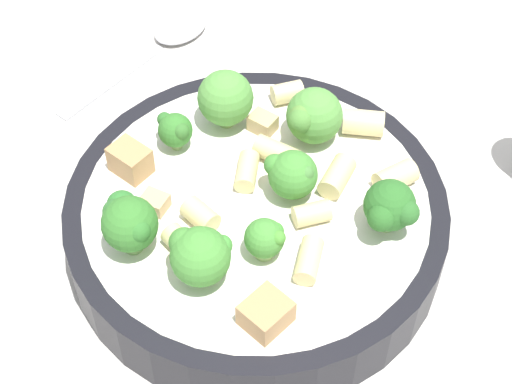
# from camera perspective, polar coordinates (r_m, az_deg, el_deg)

# --- Properties ---
(ground_plane) EXTENTS (2.00, 2.00, 0.00)m
(ground_plane) POSITION_cam_1_polar(r_m,az_deg,el_deg) (0.57, 0.00, -3.25)
(ground_plane) COLOR beige
(pasta_bowl) EXTENTS (0.24, 0.24, 0.04)m
(pasta_bowl) POSITION_cam_1_polar(r_m,az_deg,el_deg) (0.55, 0.00, -1.80)
(pasta_bowl) COLOR black
(pasta_bowl) RESTS_ON ground_plane
(broccoli_floret_0) EXTENTS (0.04, 0.04, 0.04)m
(broccoli_floret_0) POSITION_cam_1_polar(r_m,az_deg,el_deg) (0.57, -2.36, 6.21)
(broccoli_floret_0) COLOR #93B766
(broccoli_floret_0) RESTS_ON pasta_bowl
(broccoli_floret_1) EXTENTS (0.03, 0.02, 0.03)m
(broccoli_floret_1) POSITION_cam_1_polar(r_m,az_deg,el_deg) (0.50, 0.66, -3.11)
(broccoli_floret_1) COLOR #9EC175
(broccoli_floret_1) RESTS_ON pasta_bowl
(broccoli_floret_2) EXTENTS (0.03, 0.03, 0.04)m
(broccoli_floret_2) POSITION_cam_1_polar(r_m,az_deg,el_deg) (0.52, 8.91, -1.07)
(broccoli_floret_2) COLOR #9EC175
(broccoli_floret_2) RESTS_ON pasta_bowl
(broccoli_floret_3) EXTENTS (0.04, 0.04, 0.04)m
(broccoli_floret_3) POSITION_cam_1_polar(r_m,az_deg,el_deg) (0.49, -3.73, -4.20)
(broccoli_floret_3) COLOR #84AD60
(broccoli_floret_3) RESTS_ON pasta_bowl
(broccoli_floret_4) EXTENTS (0.04, 0.04, 0.04)m
(broccoli_floret_4) POSITION_cam_1_polar(r_m,az_deg,el_deg) (0.56, 3.79, 5.06)
(broccoli_floret_4) COLOR #84AD60
(broccoli_floret_4) RESTS_ON pasta_bowl
(broccoli_floret_5) EXTENTS (0.03, 0.04, 0.04)m
(broccoli_floret_5) POSITION_cam_1_polar(r_m,az_deg,el_deg) (0.51, -8.51, -1.99)
(broccoli_floret_5) COLOR #84AD60
(broccoli_floret_5) RESTS_ON pasta_bowl
(broccoli_floret_6) EXTENTS (0.02, 0.02, 0.03)m
(broccoli_floret_6) POSITION_cam_1_polar(r_m,az_deg,el_deg) (0.56, -5.41, 4.14)
(broccoli_floret_6) COLOR #9EC175
(broccoli_floret_6) RESTS_ON pasta_bowl
(broccoli_floret_7) EXTENTS (0.03, 0.03, 0.03)m
(broccoli_floret_7) POSITION_cam_1_polar(r_m,az_deg,el_deg) (0.53, 2.38, 1.27)
(broccoli_floret_7) COLOR #9EC175
(broccoli_floret_7) RESTS_ON pasta_bowl
(rigatoni_0) EXTENTS (0.02, 0.01, 0.01)m
(rigatoni_0) POSITION_cam_1_polar(r_m,az_deg,el_deg) (0.60, 2.10, 6.64)
(rigatoni_0) COLOR beige
(rigatoni_0) RESTS_ON pasta_bowl
(rigatoni_1) EXTENTS (0.02, 0.03, 0.02)m
(rigatoni_1) POSITION_cam_1_polar(r_m,az_deg,el_deg) (0.53, -3.73, -1.55)
(rigatoni_1) COLOR beige
(rigatoni_1) RESTS_ON pasta_bowl
(rigatoni_2) EXTENTS (0.03, 0.03, 0.01)m
(rigatoni_2) POSITION_cam_1_polar(r_m,az_deg,el_deg) (0.56, 1.37, 2.65)
(rigatoni_2) COLOR beige
(rigatoni_2) RESTS_ON pasta_bowl
(rigatoni_3) EXTENTS (0.02, 0.03, 0.01)m
(rigatoni_3) POSITION_cam_1_polar(r_m,az_deg,el_deg) (0.51, -4.92, -3.49)
(rigatoni_3) COLOR beige
(rigatoni_3) RESTS_ON pasta_bowl
(rigatoni_4) EXTENTS (0.02, 0.01, 0.01)m
(rigatoni_4) POSITION_cam_1_polar(r_m,az_deg,el_deg) (0.53, 3.74, -1.44)
(rigatoni_4) COLOR beige
(rigatoni_4) RESTS_ON pasta_bowl
(rigatoni_5) EXTENTS (0.03, 0.03, 0.02)m
(rigatoni_5) POSITION_cam_1_polar(r_m,az_deg,el_deg) (0.58, 7.17, 4.61)
(rigatoni_5) COLOR beige
(rigatoni_5) RESTS_ON pasta_bowl
(rigatoni_6) EXTENTS (0.03, 0.03, 0.01)m
(rigatoni_6) POSITION_cam_1_polar(r_m,az_deg,el_deg) (0.51, 3.54, -4.56)
(rigatoni_6) COLOR beige
(rigatoni_6) RESTS_ON pasta_bowl
(rigatoni_7) EXTENTS (0.03, 0.03, 0.02)m
(rigatoni_7) POSITION_cam_1_polar(r_m,az_deg,el_deg) (0.55, 5.51, 0.85)
(rigatoni_7) COLOR beige
(rigatoni_7) RESTS_ON pasta_bowl
(rigatoni_8) EXTENTS (0.02, 0.03, 0.01)m
(rigatoni_8) POSITION_cam_1_polar(r_m,az_deg,el_deg) (0.55, -0.71, 1.37)
(rigatoni_8) COLOR beige
(rigatoni_8) RESTS_ON pasta_bowl
(rigatoni_9) EXTENTS (0.03, 0.02, 0.02)m
(rigatoni_9) POSITION_cam_1_polar(r_m,az_deg,el_deg) (0.55, 9.27, 0.98)
(rigatoni_9) COLOR beige
(rigatoni_9) RESTS_ON pasta_bowl
(chicken_chunk_0) EXTENTS (0.03, 0.03, 0.02)m
(chicken_chunk_0) POSITION_cam_1_polar(r_m,az_deg,el_deg) (0.48, 0.67, -8.11)
(chicken_chunk_0) COLOR tan
(chicken_chunk_0) RESTS_ON pasta_bowl
(chicken_chunk_1) EXTENTS (0.03, 0.03, 0.02)m
(chicken_chunk_1) POSITION_cam_1_polar(r_m,az_deg,el_deg) (0.56, -8.38, 2.11)
(chicken_chunk_1) COLOR tan
(chicken_chunk_1) RESTS_ON pasta_bowl
(chicken_chunk_2) EXTENTS (0.02, 0.02, 0.01)m
(chicken_chunk_2) POSITION_cam_1_polar(r_m,az_deg,el_deg) (0.58, 0.45, 4.62)
(chicken_chunk_2) COLOR tan
(chicken_chunk_2) RESTS_ON pasta_bowl
(chicken_chunk_3) EXTENTS (0.02, 0.02, 0.01)m
(chicken_chunk_3) POSITION_cam_1_polar(r_m,az_deg,el_deg) (0.54, -6.78, -0.70)
(chicken_chunk_3) COLOR tan
(chicken_chunk_3) RESTS_ON pasta_bowl
(spoon) EXTENTS (0.14, 0.11, 0.01)m
(spoon) POSITION_cam_1_polar(r_m,az_deg,el_deg) (0.71, -6.30, 10.01)
(spoon) COLOR silver
(spoon) RESTS_ON ground_plane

